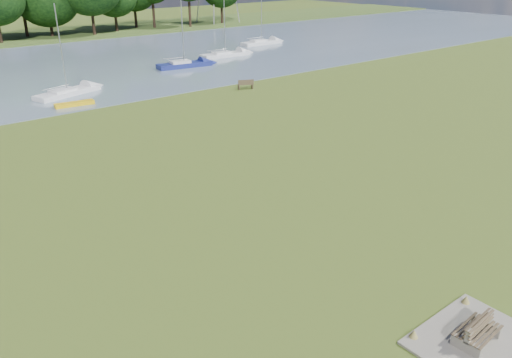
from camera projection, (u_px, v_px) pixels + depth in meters
ground at (231, 200)px, 26.80m from camera, size 220.00×220.00×0.00m
river at (14, 74)px, 56.86m from camera, size 220.00×40.00×0.10m
concrete_pad at (475, 341)px, 16.76m from camera, size 4.20×3.20×0.10m
bench_pair at (477, 331)px, 16.59m from camera, size 1.76×1.11×0.92m
riverbank_bench at (246, 84)px, 49.84m from camera, size 1.68×1.04×1.00m
kayak at (74, 104)px, 44.09m from camera, size 3.44×1.14×0.34m
sailboat_0 at (67, 91)px, 47.52m from camera, size 6.78×3.81×8.31m
sailboat_1 at (184, 63)px, 60.06m from camera, size 6.80×2.70×8.75m
sailboat_3 at (261, 41)px, 76.72m from camera, size 6.82×1.98×8.61m
sailboat_5 at (225, 53)px, 66.95m from camera, size 6.93×2.33×8.60m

